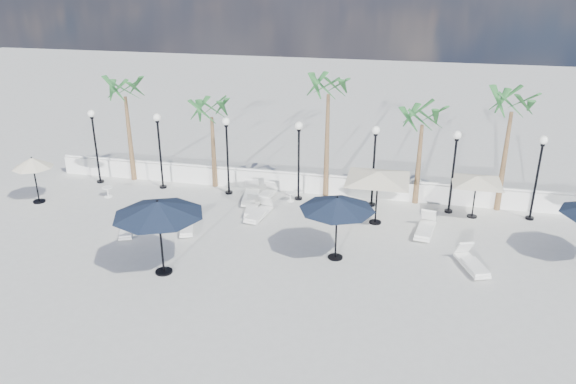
% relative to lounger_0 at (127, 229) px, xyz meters
% --- Properties ---
extents(ground, '(100.00, 100.00, 0.00)m').
position_rel_lounger_0_xyz_m(ground, '(6.31, -1.31, -0.20)').
color(ground, '#B1B0AB').
rests_on(ground, ground).
extents(balustrade, '(26.00, 0.30, 1.01)m').
position_rel_lounger_0_xyz_m(balustrade, '(6.31, 6.19, 0.26)').
color(balustrade, white).
rests_on(balustrade, ground).
extents(lamppost_0, '(0.36, 0.36, 3.84)m').
position_rel_lounger_0_xyz_m(lamppost_0, '(-4.19, 5.19, 2.29)').
color(lamppost_0, black).
rests_on(lamppost_0, ground).
extents(lamppost_1, '(0.36, 0.36, 3.84)m').
position_rel_lounger_0_xyz_m(lamppost_1, '(-0.69, 5.19, 2.29)').
color(lamppost_1, black).
rests_on(lamppost_1, ground).
extents(lamppost_2, '(0.36, 0.36, 3.84)m').
position_rel_lounger_0_xyz_m(lamppost_2, '(2.81, 5.19, 2.29)').
color(lamppost_2, black).
rests_on(lamppost_2, ground).
extents(lamppost_3, '(0.36, 0.36, 3.84)m').
position_rel_lounger_0_xyz_m(lamppost_3, '(6.31, 5.19, 2.29)').
color(lamppost_3, black).
rests_on(lamppost_3, ground).
extents(lamppost_4, '(0.36, 0.36, 3.84)m').
position_rel_lounger_0_xyz_m(lamppost_4, '(9.81, 5.19, 2.29)').
color(lamppost_4, black).
rests_on(lamppost_4, ground).
extents(lamppost_5, '(0.36, 0.36, 3.84)m').
position_rel_lounger_0_xyz_m(lamppost_5, '(13.31, 5.19, 2.29)').
color(lamppost_5, black).
rests_on(lamppost_5, ground).
extents(lamppost_6, '(0.36, 0.36, 3.84)m').
position_rel_lounger_0_xyz_m(lamppost_6, '(16.81, 5.19, 2.29)').
color(lamppost_6, black).
rests_on(lamppost_6, ground).
extents(palm_0, '(2.60, 2.60, 5.50)m').
position_rel_lounger_0_xyz_m(palm_0, '(-2.69, 5.99, 4.33)').
color(palm_0, brown).
rests_on(palm_0, ground).
extents(palm_1, '(2.60, 2.60, 4.70)m').
position_rel_lounger_0_xyz_m(palm_1, '(1.81, 5.99, 3.55)').
color(palm_1, brown).
rests_on(palm_1, ground).
extents(palm_2, '(2.60, 2.60, 6.10)m').
position_rel_lounger_0_xyz_m(palm_2, '(7.51, 5.99, 4.91)').
color(palm_2, brown).
rests_on(palm_2, ground).
extents(palm_3, '(2.60, 2.60, 4.90)m').
position_rel_lounger_0_xyz_m(palm_3, '(11.81, 5.99, 3.75)').
color(palm_3, brown).
rests_on(palm_3, ground).
extents(palm_4, '(2.60, 2.60, 5.70)m').
position_rel_lounger_0_xyz_m(palm_4, '(15.51, 5.99, 4.52)').
color(palm_4, brown).
rests_on(palm_4, ground).
extents(lounger_0, '(1.09, 1.69, 0.61)m').
position_rel_lounger_0_xyz_m(lounger_0, '(0.00, 0.00, 0.00)').
color(lounger_0, white).
rests_on(lounger_0, ground).
extents(lounger_1, '(1.08, 1.73, 0.62)m').
position_rel_lounger_0_xyz_m(lounger_1, '(2.36, 0.78, 0.00)').
color(lounger_1, white).
rests_on(lounger_1, ground).
extents(lounger_2, '(0.99, 2.11, 0.76)m').
position_rel_lounger_0_xyz_m(lounger_2, '(4.10, 4.55, 0.05)').
color(lounger_2, white).
rests_on(lounger_2, ground).
extents(lounger_3, '(0.94, 1.97, 0.71)m').
position_rel_lounger_0_xyz_m(lounger_3, '(5.01, 2.75, 0.03)').
color(lounger_3, white).
rests_on(lounger_3, ground).
extents(lounger_4, '(0.85, 1.78, 0.64)m').
position_rel_lounger_0_xyz_m(lounger_4, '(4.75, 4.91, 0.01)').
color(lounger_4, white).
rests_on(lounger_4, ground).
extents(lounger_5, '(0.79, 1.74, 0.63)m').
position_rel_lounger_0_xyz_m(lounger_5, '(4.54, 3.26, 0.01)').
color(lounger_5, white).
rests_on(lounger_5, ground).
extents(lounger_6, '(1.25, 1.99, 0.71)m').
position_rel_lounger_0_xyz_m(lounger_6, '(13.92, 0.05, 0.04)').
color(lounger_6, white).
rests_on(lounger_6, ground).
extents(lounger_7, '(0.95, 2.06, 0.74)m').
position_rel_lounger_0_xyz_m(lounger_7, '(12.25, 2.69, 0.05)').
color(lounger_7, white).
rests_on(lounger_7, ground).
extents(side_table_0, '(0.52, 0.52, 0.50)m').
position_rel_lounger_0_xyz_m(side_table_0, '(-2.81, 3.51, 0.10)').
color(side_table_0, white).
rests_on(side_table_0, ground).
extents(side_table_1, '(0.45, 0.45, 0.44)m').
position_rel_lounger_0_xyz_m(side_table_1, '(5.98, 4.89, 0.06)').
color(side_table_1, white).
rests_on(side_table_1, ground).
extents(side_table_2, '(0.47, 0.47, 0.46)m').
position_rel_lounger_0_xyz_m(side_table_2, '(7.34, 4.21, 0.07)').
color(side_table_2, white).
rests_on(side_table_2, ground).
extents(parasol_navy_left, '(3.28, 3.28, 2.90)m').
position_rel_lounger_0_xyz_m(parasol_navy_left, '(2.86, -2.66, 2.35)').
color(parasol_navy_left, black).
rests_on(parasol_navy_left, ground).
extents(parasol_navy_mid, '(2.88, 2.88, 2.58)m').
position_rel_lounger_0_xyz_m(parasol_navy_mid, '(8.86, -0.21, 2.07)').
color(parasol_navy_mid, black).
rests_on(parasol_navy_mid, ground).
extents(parasol_cream_sq_a, '(5.26, 5.26, 2.58)m').
position_rel_lounger_0_xyz_m(parasol_cream_sq_a, '(10.12, 3.31, 2.19)').
color(parasol_cream_sq_a, black).
rests_on(parasol_cream_sq_a, ground).
extents(parasol_cream_sq_b, '(4.20, 4.20, 2.11)m').
position_rel_lounger_0_xyz_m(parasol_cream_sq_b, '(14.32, 4.89, 1.74)').
color(parasol_cream_sq_b, black).
rests_on(parasol_cream_sq_b, ground).
extents(parasol_cream_small, '(1.85, 1.85, 2.27)m').
position_rel_lounger_0_xyz_m(parasol_cream_small, '(-5.69, 2.20, 1.74)').
color(parasol_cream_small, black).
rests_on(parasol_cream_small, ground).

